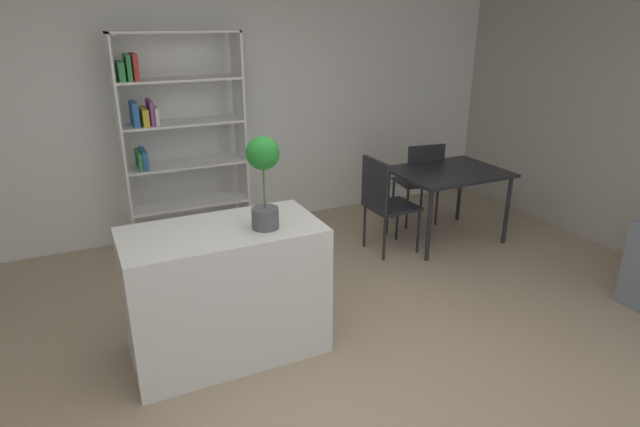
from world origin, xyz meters
name	(u,v)px	position (x,y,z in m)	size (l,w,h in m)	color
ground_plane	(319,373)	(0.00, 0.00, 0.00)	(9.90, 9.90, 0.00)	tan
back_partition	(200,101)	(0.00, 2.85, 1.40)	(7.19, 0.06, 2.80)	white
kitchen_island	(226,292)	(-0.46, 0.51, 0.46)	(1.30, 0.67, 0.93)	silver
potted_plant_on_island	(264,174)	(-0.19, 0.41, 1.29)	(0.21, 0.21, 0.61)	#4C4C51
open_bookshelf	(175,136)	(-0.35, 2.52, 1.13)	(1.18, 0.36, 2.10)	white
dining_table	(448,178)	(2.17, 1.47, 0.67)	(1.10, 0.86, 0.75)	#232328
dining_chair_far	(420,176)	(2.16, 1.93, 0.56)	(0.48, 0.46, 0.94)	#232328
dining_chair_island_side	(384,198)	(1.39, 1.47, 0.56)	(0.47, 0.43, 0.96)	#232328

